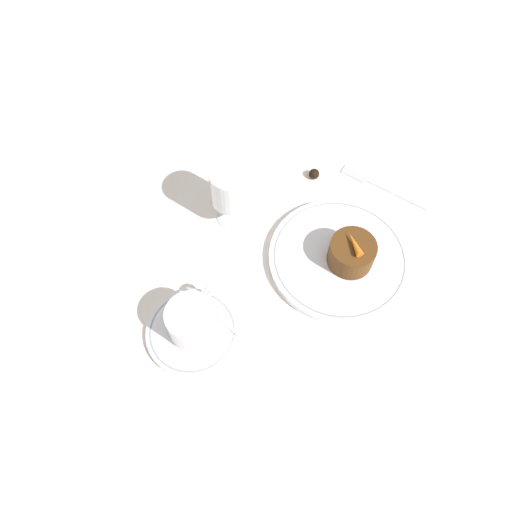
# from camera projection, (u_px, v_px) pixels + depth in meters

# --- Properties ---
(ground_plane) EXTENTS (3.00, 3.00, 0.00)m
(ground_plane) POSITION_uv_depth(u_px,v_px,m) (318.00, 262.00, 0.88)
(ground_plane) COLOR white
(dinner_plate) EXTENTS (0.25, 0.25, 0.01)m
(dinner_plate) POSITION_uv_depth(u_px,v_px,m) (339.00, 258.00, 0.87)
(dinner_plate) COLOR white
(dinner_plate) RESTS_ON ground_plane
(saucer) EXTENTS (0.15, 0.15, 0.01)m
(saucer) POSITION_uv_depth(u_px,v_px,m) (192.00, 332.00, 0.81)
(saucer) COLOR white
(saucer) RESTS_ON ground_plane
(coffee_cup) EXTENTS (0.11, 0.08, 0.06)m
(coffee_cup) POSITION_uv_depth(u_px,v_px,m) (192.00, 321.00, 0.78)
(coffee_cup) COLOR white
(coffee_cup) RESTS_ON saucer
(spoon) EXTENTS (0.04, 0.12, 0.00)m
(spoon) POSITION_uv_depth(u_px,v_px,m) (208.00, 308.00, 0.82)
(spoon) COLOR silver
(spoon) RESTS_ON saucer
(wine_glass) EXTENTS (0.07, 0.07, 0.13)m
(wine_glass) POSITION_uv_depth(u_px,v_px,m) (232.00, 188.00, 0.86)
(wine_glass) COLOR silver
(wine_glass) RESTS_ON ground_plane
(fork) EXTENTS (0.04, 0.18, 0.01)m
(fork) POSITION_uv_depth(u_px,v_px,m) (375.00, 183.00, 0.96)
(fork) COLOR silver
(fork) RESTS_ON ground_plane
(dessert_cake) EXTENTS (0.08, 0.08, 0.05)m
(dessert_cake) POSITION_uv_depth(u_px,v_px,m) (352.00, 253.00, 0.84)
(dessert_cake) COLOR #563314
(dessert_cake) RESTS_ON dinner_plate
(carrot_garnish) EXTENTS (0.04, 0.04, 0.01)m
(carrot_garnish) POSITION_uv_depth(u_px,v_px,m) (355.00, 244.00, 0.82)
(carrot_garnish) COLOR orange
(carrot_garnish) RESTS_ON dessert_cake
(chocolate_truffle) EXTENTS (0.02, 0.02, 0.02)m
(chocolate_truffle) POSITION_uv_depth(u_px,v_px,m) (314.00, 174.00, 0.96)
(chocolate_truffle) COLOR black
(chocolate_truffle) RESTS_ON ground_plane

